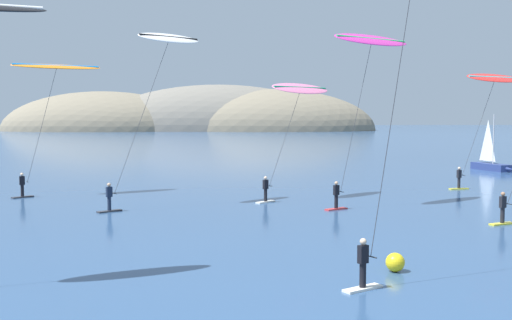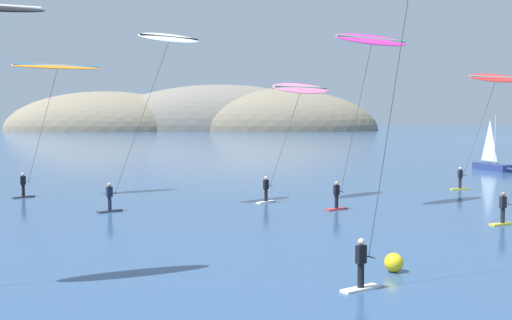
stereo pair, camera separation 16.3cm
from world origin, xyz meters
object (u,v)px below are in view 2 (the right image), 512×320
object	(u,v)px
kitesurfer_pink	(299,96)
kitesurfer_white	(164,54)
sailboat_near	(495,164)
kitesurfer_red	(494,84)
marker_buoy	(394,262)
kitesurfer_orange	(55,76)
kitesurfer_magenta	(370,50)

from	to	relation	value
kitesurfer_pink	kitesurfer_white	size ratio (longest dim) A/B	0.73
sailboat_near	kitesurfer_red	xyz separation A→B (m)	(-6.53, -13.78, 7.43)
kitesurfer_red	marker_buoy	size ratio (longest dim) A/B	12.84
kitesurfer_white	kitesurfer_red	distance (m)	26.47
kitesurfer_white	marker_buoy	bearing A→B (deg)	-61.61
sailboat_near	kitesurfer_orange	size ratio (longest dim) A/B	0.64
kitesurfer_orange	kitesurfer_magenta	bearing A→B (deg)	-18.13
sailboat_near	kitesurfer_magenta	world-z (taller)	kitesurfer_magenta
kitesurfer_magenta	kitesurfer_orange	distance (m)	21.70
kitesurfer_orange	kitesurfer_red	distance (m)	33.06
kitesurfer_white	kitesurfer_red	xyz separation A→B (m)	(24.99, 8.63, -1.36)
kitesurfer_white	kitesurfer_orange	distance (m)	9.80
kitesurfer_pink	kitesurfer_red	distance (m)	17.24
sailboat_near	kitesurfer_magenta	bearing A→B (deg)	-128.76
sailboat_near	kitesurfer_white	world-z (taller)	kitesurfer_white
sailboat_near	kitesurfer_pink	xyz separation A→B (m)	(-22.71, -19.62, 6.33)
kitesurfer_magenta	kitesurfer_red	size ratio (longest dim) A/B	1.20
kitesurfer_pink	kitesurfer_orange	world-z (taller)	kitesurfer_orange
kitesurfer_pink	sailboat_near	bearing A→B (deg)	40.81
kitesurfer_magenta	kitesurfer_white	world-z (taller)	kitesurfer_white
kitesurfer_pink	kitesurfer_orange	size ratio (longest dim) A/B	0.85
kitesurfer_white	kitesurfer_magenta	bearing A→B (deg)	-4.91
kitesurfer_white	kitesurfer_red	bearing A→B (deg)	19.06
kitesurfer_magenta	kitesurfer_white	bearing A→B (deg)	175.09
sailboat_near	marker_buoy	world-z (taller)	sailboat_near
sailboat_near	kitesurfer_white	bearing A→B (deg)	-144.58
kitesurfer_orange	kitesurfer_red	bearing A→B (deg)	5.17
kitesurfer_orange	kitesurfer_red	xyz separation A→B (m)	(32.93, 2.98, -0.34)
kitesurfer_pink	kitesurfer_red	xyz separation A→B (m)	(16.19, 5.84, 1.10)
kitesurfer_orange	marker_buoy	distance (m)	30.14
sailboat_near	kitesurfer_orange	distance (m)	43.56
kitesurfer_pink	marker_buoy	world-z (taller)	kitesurfer_pink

